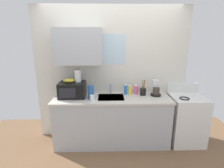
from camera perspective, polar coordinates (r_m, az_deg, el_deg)
kitchen_wall_assembly at (r=3.37m, az=-1.92°, el=4.70°), size 2.86×0.42×2.50m
counter_unit at (r=3.36m, az=-0.01°, el=-11.45°), size 2.09×0.63×0.90m
sink_faucet at (r=3.38m, az=-0.41°, el=-1.53°), size 0.03×0.03×0.18m
stove_range at (r=3.67m, az=22.61°, el=-10.33°), size 0.60×0.60×1.08m
microwave at (r=3.25m, az=-12.61°, el=-1.82°), size 0.46×0.35×0.27m
banana_bunch at (r=3.22m, az=-13.65°, el=1.09°), size 0.20×0.11×0.07m
paper_towel_roll at (r=3.22m, az=-10.94°, el=2.62°), size 0.11×0.11×0.22m
coffee_maker at (r=3.37m, az=13.81°, el=-1.81°), size 0.19×0.21×0.28m
dish_soap_bottle_blue at (r=3.34m, az=4.43°, el=-1.67°), size 0.06×0.06×0.21m
dish_soap_bottle_yellow at (r=3.35m, az=5.75°, el=-1.80°), size 0.06×0.06×0.20m
dish_soap_bottle_pink at (r=3.37m, az=7.68°, el=-1.70°), size 0.07×0.07×0.20m
cereal_canister at (r=3.11m, az=-6.77°, el=-2.66°), size 0.10×0.10×0.23m
mug_white at (r=3.05m, az=-6.31°, el=-4.41°), size 0.08×0.08×0.09m
utensil_crock at (r=3.34m, az=9.91°, el=-2.35°), size 0.11×0.11×0.30m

